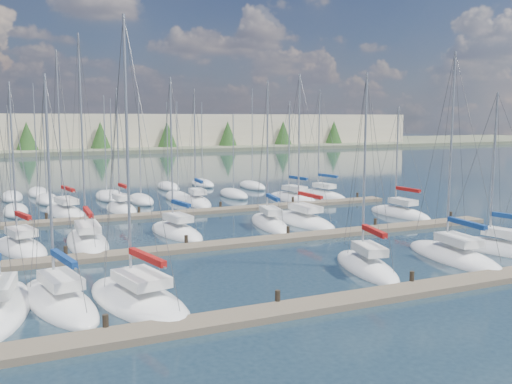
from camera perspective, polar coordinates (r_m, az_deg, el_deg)
name	(u,v)px	position (r m, az deg, el deg)	size (l,w,h in m)	color
ground	(119,182)	(82.36, -13.55, 0.99)	(400.00, 400.00, 0.00)	#203240
dock_near	(359,299)	(28.76, 10.24, -10.46)	(44.00, 1.93, 1.10)	#6B5E4C
dock_mid	(244,242)	(40.60, -1.20, -5.06)	(44.00, 1.93, 1.10)	#6B5E4C
dock_far	(184,213)	(53.50, -7.22, -2.08)	(44.00, 1.93, 1.10)	#6B5E4C
sailboat_f	(498,249)	(41.68, 23.08, -5.29)	(4.00, 8.07, 11.35)	white
sailboat_c	(138,300)	(28.63, -11.72, -10.53)	(5.00, 9.25, 14.47)	white
sailboat_k	(269,223)	(47.56, 1.34, -3.16)	(3.74, 8.57, 12.71)	white
sailboat_b	(59,302)	(29.40, -19.08, -10.32)	(4.11, 8.78, 11.73)	white
sailboat_n	(65,212)	(56.07, -18.52, -1.92)	(4.14, 9.23, 15.86)	white
sailboat_h	(21,248)	(41.97, -22.48, -5.18)	(4.41, 7.51, 12.07)	white
sailboat_i	(87,242)	(42.33, -16.51, -4.80)	(3.08, 9.73, 15.50)	white
sailboat_j	(176,232)	(44.56, -7.97, -3.97)	(3.59, 7.79, 12.76)	white
sailboat_m	(400,214)	(54.12, 14.20, -2.11)	(2.84, 7.65, 10.73)	white
sailboat_d	(366,267)	(34.55, 10.98, -7.37)	(3.76, 7.68, 12.26)	white
sailboat_e	(454,256)	(38.54, 19.15, -6.11)	(3.73, 8.95, 13.76)	white
sailboat_p	(197,202)	(59.95, -5.93, -1.00)	(3.15, 7.58, 12.68)	white
sailboat_q	(292,198)	(62.46, 3.66, -0.65)	(3.96, 8.18, 11.49)	white
sailboat_o	(121,209)	(56.72, -13.31, -1.64)	(2.84, 6.69, 12.52)	white
sailboat_r	(322,195)	(65.05, 6.61, -0.34)	(3.57, 8.06, 12.89)	white
sailboat_l	(303,221)	(48.97, 4.69, -2.90)	(3.28, 8.98, 13.35)	white
distant_boats	(109,196)	(65.68, -14.48, -0.37)	(36.93, 20.75, 13.30)	#9EA0A5
shoreline	(2,123)	(170.12, -24.08, 6.28)	(400.00, 60.00, 38.00)	#666B51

